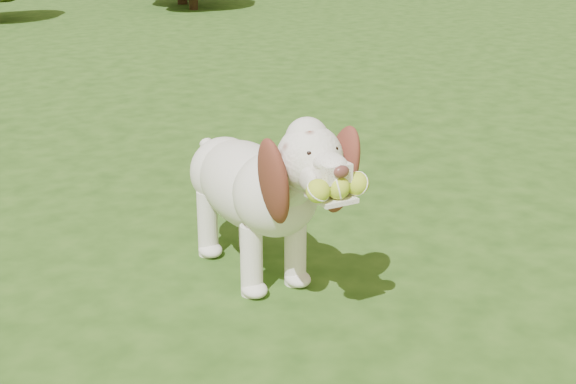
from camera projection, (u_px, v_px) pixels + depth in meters
ground at (238, 243)px, 4.20m from camera, size 80.00×80.00×0.00m
dog at (259, 184)px, 3.67m from camera, size 0.60×1.36×0.89m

